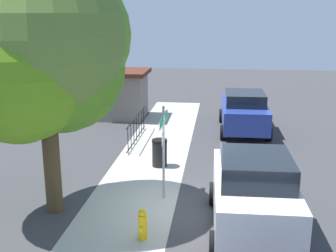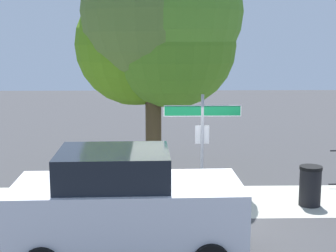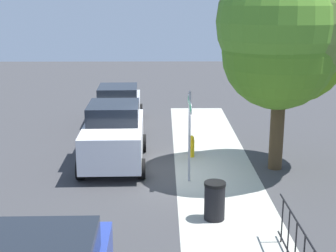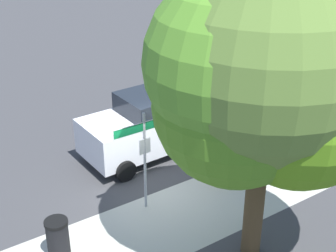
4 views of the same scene
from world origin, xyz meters
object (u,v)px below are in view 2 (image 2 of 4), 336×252
street_sign (202,130)px  car_white (126,205)px  fire_hydrant (100,195)px  trash_bin (310,186)px  shade_tree (160,25)px

street_sign → car_white: street_sign is taller
car_white → street_sign: bearing=55.0°
street_sign → car_white: 3.07m
fire_hydrant → trash_bin: trash_bin is taller
car_white → fire_hydrant: 2.81m
shade_tree → trash_bin: 5.83m
car_white → trash_bin: bearing=32.8°
fire_hydrant → car_white: bearing=-74.2°
shade_tree → street_sign: bearing=-72.4°
shade_tree → fire_hydrant: (-1.44, -2.71, -4.00)m
trash_bin → street_sign: bearing=-169.5°
car_white → fire_hydrant: (-0.75, 2.63, -0.63)m
shade_tree → car_white: 6.36m
shade_tree → fire_hydrant: bearing=-118.0°
street_sign → car_white: (-1.61, -2.44, -0.95)m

